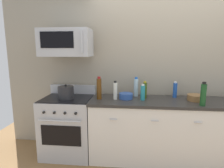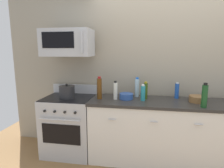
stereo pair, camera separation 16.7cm
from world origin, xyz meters
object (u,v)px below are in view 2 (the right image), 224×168
Objects in this scene: stockpot at (67,92)px; bottle_dish_soap at (143,93)px; bottle_vinegar_white at (115,91)px; bowl_blue_mixing at (126,96)px; bottle_wine_amber at (99,88)px; range_oven at (70,124)px; bottle_water_clear at (137,88)px; bottle_soda_blue at (177,91)px; bowl_wooden_salad at (198,99)px; microwave at (68,43)px; bottle_wine_green at (205,96)px; bottle_olive_oil at (145,91)px.

bottle_dish_soap is at bearing 1.83° from stockpot.
bottle_vinegar_white reaches higher than bowl_blue_mixing.
bottle_wine_amber is 1.43× the size of stockpot.
bottle_water_clear is (1.05, 0.20, 0.60)m from range_oven.
bowl_wooden_salad is (0.26, -0.17, -0.07)m from bottle_soda_blue.
stockpot is (-1.65, -0.25, -0.02)m from bottle_soda_blue.
microwave is at bearing -174.68° from bottle_soda_blue.
bottle_dish_soap is 0.24m from bottle_water_clear.
bottle_water_clear is at bearing 10.98° from range_oven.
bottle_wine_green is 0.28m from bowl_wooden_salad.
stockpot is (-1.18, -0.15, -0.03)m from bottle_olive_oil.
bottle_vinegar_white is at bearing 169.69° from bottle_wine_green.
bottle_wine_green is at bearing -89.19° from bowl_wooden_salad.
bottle_wine_amber reaches higher than bottle_soda_blue.
bottle_dish_soap is 0.86× the size of bottle_vinegar_white.
microwave is 1.80m from bottle_soda_blue.
bottle_wine_amber is 1.42× the size of bowl_wooden_salad.
bottle_dish_soap is 0.99× the size of bowl_wooden_salad.
stockpot is at bearing -178.17° from bottle_dish_soap.
bowl_blue_mixing is (-0.15, -0.17, -0.10)m from bottle_water_clear.
bottle_olive_oil is (0.13, -0.11, -0.02)m from bottle_water_clear.
bottle_wine_green is 0.80m from bottle_dish_soap.
bowl_wooden_salad is at bearing -5.28° from bottle_olive_oil.
bowl_blue_mixing is at bearing -167.55° from bottle_soda_blue.
bowl_blue_mixing is at bearing 165.79° from bottle_wine_green.
bottle_soda_blue reaches higher than bowl_wooden_salad.
bottle_olive_oil reaches higher than range_oven.
bottle_dish_soap is at bearing -11.39° from bowl_blue_mixing.
bottle_wine_green is 0.94× the size of bottle_wine_amber.
bottle_olive_oil is 0.30m from bowl_blue_mixing.
bottle_wine_green is 1.33× the size of bowl_wooden_salad.
bowl_wooden_salad is at bearing 0.95° from range_oven.
bottle_vinegar_white is 0.74m from stockpot.
range_oven is at bearing 173.32° from bottle_wine_green.
microwave is 2.05m from bottle_wine_green.
stockpot is at bearing -176.67° from bottle_wine_amber.
bottle_olive_oil is (0.04, 0.12, 0.01)m from bottle_dish_soap.
bottle_soda_blue is at bearing 147.21° from bowl_wooden_salad.
bottle_olive_oil is at bearing -38.85° from bottle_water_clear.
bottle_vinegar_white is (0.74, -0.06, -0.70)m from microwave.
microwave is 0.74m from stockpot.
bottle_wine_green is 1.28× the size of bottle_soda_blue.
bottle_water_clear is at bearing 8.62° from microwave.
bottle_vinegar_white is 1.17× the size of stockpot.
stockpot is at bearing -174.54° from bowl_blue_mixing.
bottle_wine_amber reaches higher than stockpot.
bottle_wine_amber is (-0.24, -0.01, 0.03)m from bottle_vinegar_white.
microwave is 1.26m from bottle_water_clear.
bottle_wine_green reaches higher than bottle_soda_blue.
range_oven is at bearing 90.00° from stockpot.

